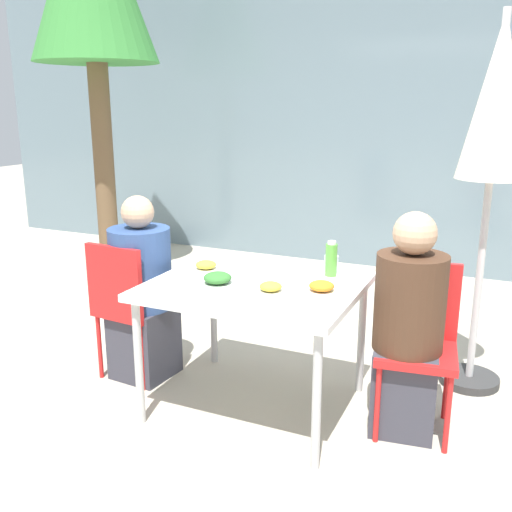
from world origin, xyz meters
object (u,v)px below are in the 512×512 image
at_px(person_right, 408,332).
at_px(bottle, 331,259).
at_px(chair_left, 127,300).
at_px(drinking_cup, 331,263).
at_px(chair_right, 418,333).
at_px(person_left, 142,295).
at_px(salad_bowl, 289,272).
at_px(closed_umbrella, 497,113).

height_order(person_right, bottle, person_right).
bearing_deg(person_right, bottle, -28.98).
bearing_deg(chair_left, bottle, 18.90).
relative_size(chair_left, drinking_cup, 9.77).
distance_m(chair_right, person_right, 0.10).
bearing_deg(chair_left, chair_right, 11.39).
relative_size(chair_left, person_left, 0.76).
xyz_separation_m(chair_right, person_right, (-0.04, -0.09, 0.03)).
distance_m(chair_right, salad_bowl, 0.77).
bearing_deg(person_left, chair_left, -122.02).
relative_size(closed_umbrella, bottle, 10.78).
bearing_deg(chair_left, person_left, 57.98).
bearing_deg(salad_bowl, person_right, -5.43).
bearing_deg(person_right, person_left, -6.06).
height_order(person_right, drinking_cup, person_right).
distance_m(chair_left, person_left, 0.10).
relative_size(closed_umbrella, drinking_cup, 24.17).
bearing_deg(closed_umbrella, chair_left, -157.62).
distance_m(person_left, person_right, 1.62).
xyz_separation_m(chair_right, closed_umbrella, (0.25, 0.61, 1.11)).
height_order(chair_right, person_right, person_right).
distance_m(bottle, salad_bowl, 0.25).
height_order(chair_left, chair_right, same).
xyz_separation_m(chair_right, salad_bowl, (-0.72, -0.02, 0.25)).
bearing_deg(chair_right, salad_bowl, -5.80).
height_order(person_left, person_right, person_right).
bearing_deg(chair_right, bottle, -18.64).
height_order(person_left, salad_bowl, person_left).
xyz_separation_m(person_right, closed_umbrella, (0.29, 0.69, 1.08)).
bearing_deg(person_right, drinking_cup, -37.15).
bearing_deg(chair_right, chair_left, -0.77).
height_order(bottle, salad_bowl, bottle).
distance_m(chair_right, drinking_cup, 0.64).
bearing_deg(drinking_cup, chair_right, -20.36).
bearing_deg(person_left, drinking_cup, 21.07).
relative_size(bottle, salad_bowl, 1.20).
distance_m(person_right, closed_umbrella, 1.32).
xyz_separation_m(chair_left, closed_umbrella, (1.96, 0.81, 1.11)).
height_order(bottle, drinking_cup, bottle).
bearing_deg(salad_bowl, bottle, 30.48).
xyz_separation_m(person_right, salad_bowl, (-0.68, 0.07, 0.22)).
height_order(person_left, closed_umbrella, closed_umbrella).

